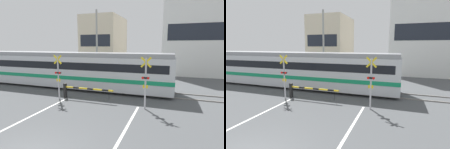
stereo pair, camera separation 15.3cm
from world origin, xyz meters
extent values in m
cube|color=gray|center=(0.00, 9.75, 0.04)|extent=(50.00, 0.10, 0.08)
cube|color=gray|center=(0.00, 11.19, 0.04)|extent=(50.00, 0.10, 0.08)
cube|color=silver|center=(-5.46, 10.47, 1.62)|extent=(20.95, 2.85, 2.79)
cube|color=gray|center=(-5.46, 10.47, 3.20)|extent=(20.74, 2.51, 0.36)
cube|color=#148C59|center=(-5.46, 10.47, 1.20)|extent=(20.97, 2.91, 0.32)
cube|color=black|center=(-5.46, 10.47, 2.25)|extent=(20.11, 2.89, 0.64)
cylinder|color=black|center=(-11.96, 9.75, 0.38)|extent=(0.76, 0.12, 0.76)
cylinder|color=black|center=(-11.96, 11.19, 0.38)|extent=(0.76, 0.12, 0.76)
cylinder|color=black|center=(1.03, 9.75, 0.38)|extent=(0.76, 0.12, 0.76)
cylinder|color=black|center=(1.03, 11.19, 0.38)|extent=(0.76, 0.12, 0.76)
cube|color=black|center=(-3.02, 7.27, 0.56)|extent=(0.20, 0.20, 1.12)
cube|color=yellow|center=(-1.05, 7.27, 0.86)|extent=(3.94, 0.09, 0.09)
cube|color=black|center=(-2.03, 7.27, 0.86)|extent=(0.47, 0.10, 0.10)
cube|color=black|center=(-0.85, 7.27, 0.86)|extent=(0.47, 0.10, 0.10)
cube|color=black|center=(0.33, 7.27, 0.86)|extent=(0.47, 0.10, 0.10)
cylinder|color=black|center=(0.60, 7.27, 0.47)|extent=(0.02, 0.02, 0.69)
cube|color=black|center=(3.02, 13.12, 0.56)|extent=(0.20, 0.20, 1.12)
cube|color=yellow|center=(1.05, 13.12, 0.86)|extent=(3.94, 0.09, 0.09)
cube|color=black|center=(2.03, 13.12, 0.86)|extent=(0.47, 0.10, 0.10)
cube|color=black|center=(0.85, 13.12, 0.86)|extent=(0.47, 0.10, 0.10)
cube|color=black|center=(-0.33, 13.12, 0.86)|extent=(0.47, 0.10, 0.10)
cylinder|color=black|center=(-0.60, 13.12, 0.47)|extent=(0.02, 0.02, 0.69)
cylinder|color=#B2B2B7|center=(-3.22, 6.79, 1.63)|extent=(0.11, 0.11, 3.25)
cube|color=yellow|center=(-3.22, 6.79, 2.99)|extent=(0.68, 0.04, 0.68)
cube|color=yellow|center=(-3.22, 6.79, 2.99)|extent=(0.68, 0.04, 0.68)
cube|color=black|center=(-3.22, 6.79, 2.02)|extent=(0.44, 0.12, 0.12)
cylinder|color=red|center=(-3.39, 6.71, 2.02)|extent=(0.15, 0.03, 0.15)
cylinder|color=red|center=(-3.05, 6.71, 2.02)|extent=(0.15, 0.03, 0.15)
cube|color=yellow|center=(-3.22, 6.77, 1.46)|extent=(0.32, 0.03, 0.20)
cylinder|color=#B2B2B7|center=(3.22, 6.79, 1.63)|extent=(0.11, 0.11, 3.25)
cube|color=yellow|center=(3.22, 6.79, 2.99)|extent=(0.68, 0.04, 0.68)
cube|color=yellow|center=(3.22, 6.79, 2.99)|extent=(0.68, 0.04, 0.68)
cube|color=black|center=(3.22, 6.79, 2.02)|extent=(0.44, 0.12, 0.12)
cylinder|color=red|center=(3.05, 6.71, 2.02)|extent=(0.15, 0.03, 0.15)
cylinder|color=red|center=(3.39, 6.71, 2.02)|extent=(0.15, 0.03, 0.15)
cube|color=yellow|center=(3.22, 6.77, 1.46)|extent=(0.32, 0.03, 0.20)
cylinder|color=#23232D|center=(0.81, 15.19, 0.38)|extent=(0.13, 0.13, 0.77)
cylinder|color=#23232D|center=(0.95, 15.19, 0.38)|extent=(0.13, 0.13, 0.77)
cube|color=maroon|center=(0.88, 15.19, 1.07)|extent=(0.38, 0.22, 0.61)
sphere|color=tan|center=(0.88, 15.19, 1.49)|extent=(0.21, 0.21, 0.21)
cube|color=beige|center=(-6.21, 23.95, 4.31)|extent=(5.68, 7.95, 8.63)
cube|color=#1E232D|center=(-6.21, 19.97, 4.74)|extent=(4.77, 0.03, 1.73)
cube|color=white|center=(7.34, 23.95, 5.16)|extent=(7.94, 7.95, 10.31)
cube|color=#1E232D|center=(7.34, 19.97, 5.67)|extent=(6.67, 0.03, 2.06)
cylinder|color=gray|center=(-3.97, 15.62, 4.09)|extent=(0.22, 0.22, 8.18)
camera|label=1|loc=(4.71, -3.99, 4.00)|focal=28.00mm
camera|label=2|loc=(4.85, -3.94, 4.00)|focal=28.00mm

